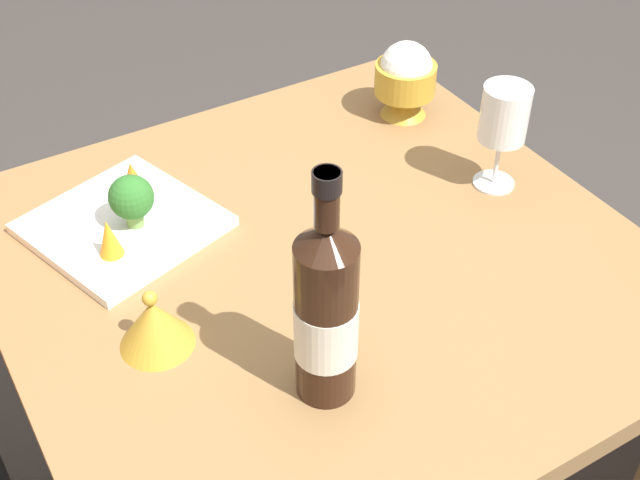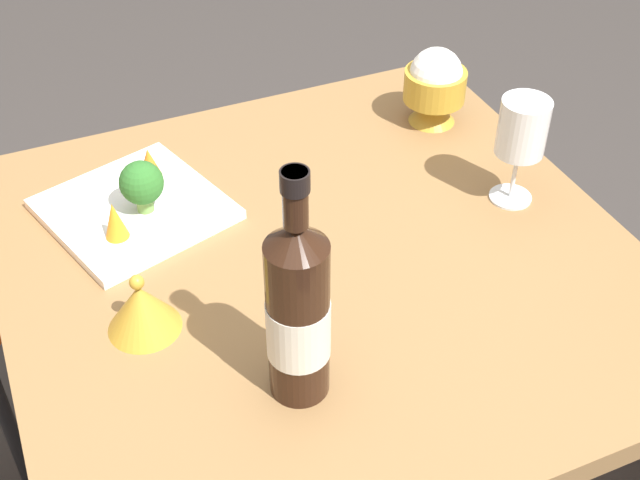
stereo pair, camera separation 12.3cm
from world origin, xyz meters
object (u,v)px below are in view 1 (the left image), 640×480
Objects in this scene: rice_bowl at (405,78)px; carrot_garnish_left at (109,238)px; wine_glass at (504,116)px; rice_bowl_lid at (154,323)px; carrot_garnish_right at (132,176)px; wine_bottle at (326,313)px; broccoli_floret at (131,198)px; serving_plate at (123,225)px.

rice_bowl is 0.61m from carrot_garnish_left.
wine_glass is 0.62m from rice_bowl_lid.
rice_bowl_lid is 1.64× the size of carrot_garnish_left.
rice_bowl_lid is at bearing 163.60° from carrot_garnish_right.
carrot_garnish_right is at bearing 7.05° from wine_bottle.
broccoli_floret is 1.41× the size of carrot_garnish_left.
carrot_garnish_left is (0.18, -0.01, 0.01)m from rice_bowl_lid.
wine_bottle is 0.45m from serving_plate.
wine_bottle reaches higher than broccoli_floret.
wine_bottle is 5.42× the size of carrot_garnish_left.
serving_plate is 0.06m from broccoli_floret.
wine_bottle reaches higher than wine_glass.
carrot_garnish_left reaches higher than carrot_garnish_right.
wine_bottle is 3.30× the size of rice_bowl_lid.
rice_bowl_lid is (0.18, 0.15, -0.09)m from wine_bottle.
rice_bowl is 0.45× the size of serving_plate.
wine_bottle reaches higher than serving_plate.
rice_bowl_lid is 1.17× the size of broccoli_floret.
rice_bowl_lid is (-0.30, 0.61, -0.04)m from rice_bowl.
carrot_garnish_left is at bearing 77.36° from wine_glass.
rice_bowl_lid is (-0.05, 0.61, -0.09)m from wine_glass.
carrot_garnish_left is (0.36, 0.15, -0.08)m from wine_bottle.
broccoli_floret is (-0.02, -0.01, 0.06)m from serving_plate.
carrot_garnish_right is (0.07, -0.04, 0.03)m from serving_plate.
carrot_garnish_left is at bearing -2.32° from rice_bowl_lid.
wine_glass is at bearing -108.32° from broccoli_floret.
carrot_garnish_left is at bearing 22.02° from wine_bottle.
serving_plate is at bearing 145.30° from carrot_garnish_right.
carrot_garnish_left is (-0.12, 0.60, -0.03)m from rice_bowl.
wine_glass is at bearing -102.64° from carrot_garnish_left.
wine_bottle is at bearing -166.05° from serving_plate.
rice_bowl_lid is 0.26m from serving_plate.
serving_plate is at bearing 38.39° from broccoli_floret.
rice_bowl reaches higher than serving_plate.
rice_bowl is 0.68m from rice_bowl_lid.
wine_bottle reaches higher than rice_bowl.
wine_glass is 0.61m from serving_plate.
carrot_garnish_right is (0.08, -0.03, -0.02)m from broccoli_floret.
wine_glass is 3.42× the size of carrot_garnish_right.
wine_bottle is at bearing 116.14° from wine_glass.
wine_glass is 1.26× the size of rice_bowl.
broccoli_floret is at bearing 160.13° from carrot_garnish_right.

